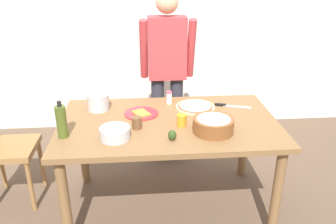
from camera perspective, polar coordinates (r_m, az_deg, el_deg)
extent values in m
plane|color=brown|center=(2.94, 0.08, -15.03)|extent=(8.00, 8.00, 0.00)
cube|color=silver|center=(3.92, -1.90, 15.82)|extent=(5.60, 0.10, 2.60)
cube|color=brown|center=(2.54, 0.09, -1.90)|extent=(1.60, 0.96, 0.04)
cylinder|color=brown|center=(2.45, -16.69, -14.55)|extent=(0.07, 0.07, 0.72)
cylinder|color=brown|center=(2.56, 17.59, -12.84)|extent=(0.07, 0.07, 0.72)
cylinder|color=brown|center=(3.11, -13.95, -5.45)|extent=(0.07, 0.07, 0.72)
cylinder|color=brown|center=(3.19, 12.50, -4.46)|extent=(0.07, 0.07, 0.72)
cylinder|color=#2D2D38|center=(3.36, -1.67, -1.18)|extent=(0.12, 0.12, 0.85)
cylinder|color=#2D2D38|center=(3.37, 1.39, -1.08)|extent=(0.12, 0.12, 0.85)
cube|color=#B7383D|center=(3.13, -0.15, 10.57)|extent=(0.34, 0.20, 0.55)
cylinder|color=#B7383D|center=(3.08, -4.04, 10.26)|extent=(0.07, 0.21, 0.55)
cylinder|color=#B7383D|center=(3.11, 3.85, 10.41)|extent=(0.07, 0.21, 0.55)
sphere|color=tan|center=(3.07, -0.16, 17.77)|extent=(0.20, 0.20, 0.20)
cube|color=olive|center=(3.02, -24.75, -5.52)|extent=(0.40, 0.40, 0.05)
cylinder|color=olive|center=(2.95, -21.79, -11.36)|extent=(0.04, 0.04, 0.45)
cylinder|color=olive|center=(3.22, -20.20, -7.94)|extent=(0.04, 0.04, 0.45)
cylinder|color=olive|center=(3.33, -25.88, -7.87)|extent=(0.04, 0.04, 0.45)
cylinder|color=beige|center=(2.77, 4.55, 0.83)|extent=(0.31, 0.31, 0.01)
cylinder|color=#B22D1E|center=(2.76, 4.56, 0.99)|extent=(0.28, 0.28, 0.00)
cylinder|color=beige|center=(2.76, 4.56, 1.06)|extent=(0.26, 0.26, 0.00)
cylinder|color=red|center=(2.65, -4.45, -0.25)|extent=(0.26, 0.26, 0.01)
cube|color=#CC8438|center=(2.62, -4.46, -0.19)|extent=(0.15, 0.17, 0.01)
cylinder|color=brown|center=(2.37, 7.52, -2.18)|extent=(0.28, 0.28, 0.10)
ellipsoid|color=beige|center=(2.35, 7.57, -1.31)|extent=(0.25, 0.25, 0.05)
cylinder|color=#B7B7BC|center=(2.30, -8.77, -3.47)|extent=(0.20, 0.20, 0.08)
cylinder|color=#47561E|center=(2.37, -17.22, -1.56)|extent=(0.07, 0.07, 0.22)
cylinder|color=black|center=(2.32, -17.60, 1.30)|extent=(0.03, 0.03, 0.04)
cylinder|color=#B7B7BC|center=(2.76, -11.49, 1.54)|extent=(0.17, 0.17, 0.12)
torus|color=#A5A5AD|center=(2.73, -11.60, 2.79)|extent=(0.17, 0.17, 0.01)
cylinder|color=orange|center=(2.44, 2.29, -1.37)|extent=(0.07, 0.07, 0.08)
cylinder|color=brown|center=(2.41, -5.19, -1.79)|extent=(0.07, 0.07, 0.08)
cylinder|color=white|center=(2.83, 0.19, 2.28)|extent=(0.04, 0.04, 0.09)
cylinder|color=#D84C66|center=(2.81, 0.19, 3.29)|extent=(0.04, 0.04, 0.02)
cube|color=silver|center=(2.83, 11.38, 0.88)|extent=(0.22, 0.09, 0.01)
cube|color=black|center=(2.82, 8.66, 1.20)|extent=(0.09, 0.05, 0.02)
ellipsoid|color=#2D4219|center=(2.25, 0.75, -3.86)|extent=(0.06, 0.06, 0.07)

